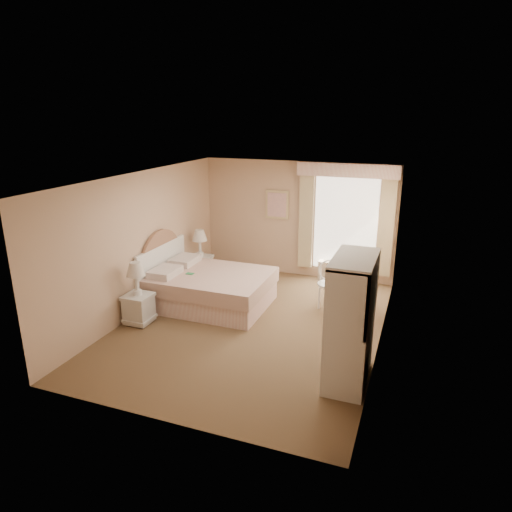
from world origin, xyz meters
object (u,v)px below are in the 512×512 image
at_px(cafe_chair, 329,280).
at_px(armoire, 351,331).
at_px(nightstand_near, 138,301).
at_px(round_table, 355,277).
at_px(bed, 206,287).
at_px(nightstand_far, 201,261).

relative_size(cafe_chair, armoire, 0.49).
xyz_separation_m(nightstand_near, round_table, (3.31, 2.24, 0.08)).
distance_m(nightstand_near, round_table, 4.00).
bearing_deg(cafe_chair, armoire, -82.83).
xyz_separation_m(bed, round_table, (2.59, 1.11, 0.14)).
height_order(round_table, armoire, armoire).
distance_m(bed, cafe_chair, 2.29).
bearing_deg(round_table, armoire, -82.83).
bearing_deg(nightstand_far, cafe_chair, -8.12).
bearing_deg(nightstand_far, bed, -58.71).
bearing_deg(nightstand_near, cafe_chair, 33.58).
height_order(bed, round_table, bed).
distance_m(bed, round_table, 2.82).
bearing_deg(armoire, nightstand_far, 142.33).
xyz_separation_m(nightstand_near, nightstand_far, (0.00, 2.32, 0.00)).
distance_m(nightstand_far, cafe_chair, 2.90).
bearing_deg(round_table, nightstand_far, 178.67).
xyz_separation_m(nightstand_far, cafe_chair, (2.87, -0.41, 0.09)).
relative_size(nightstand_far, cafe_chair, 1.27).
bearing_deg(armoire, bed, 150.86).
distance_m(round_table, armoire, 2.77).
xyz_separation_m(nightstand_near, armoire, (3.65, -0.50, 0.32)).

